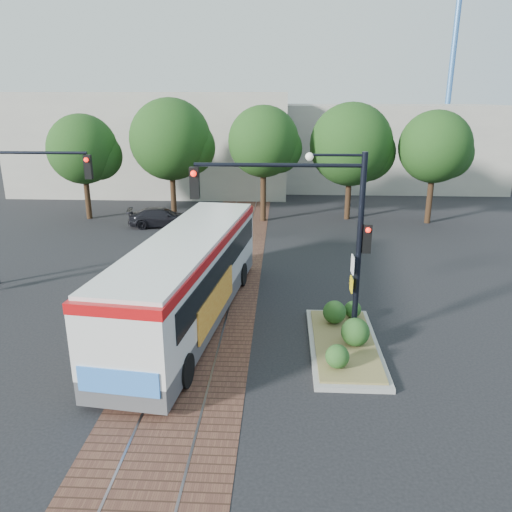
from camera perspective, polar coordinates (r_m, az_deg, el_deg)
The scene contains 10 objects.
ground at distance 17.59m, azimuth -6.26°, elevation -8.42°, with size 120.00×120.00×0.00m, color black.
trackbed at distance 21.20m, azimuth -4.56°, elevation -3.63°, with size 3.60×40.00×0.02m.
tree_row at distance 32.13m, azimuth 0.36°, elevation 12.68°, with size 26.40×5.60×7.67m.
warehouses at distance 44.58m, azimuth -1.15°, elevation 12.80°, with size 40.00×13.00×8.00m.
crane at distance 51.93m, azimuth 21.55°, elevation 20.17°, with size 8.00×0.50×18.00m.
city_bus at distance 17.78m, azimuth -7.68°, elevation -2.03°, with size 3.89×11.96×3.14m.
traffic_island at distance 16.55m, azimuth 10.11°, elevation -9.10°, with size 2.20×5.20×1.13m.
signal_pole_main at distance 15.21m, azimuth 7.26°, elevation 4.03°, with size 5.49×0.46×6.00m.
signal_pole_left at distance 22.81m, azimuth -26.27°, elevation 6.21°, with size 4.99×0.34×6.00m.
parked_car at distance 31.49m, azimuth -10.77°, elevation 4.40°, with size 1.65×4.06×1.18m, color black.
Camera 1 is at (2.74, -15.54, 7.76)m, focal length 35.00 mm.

